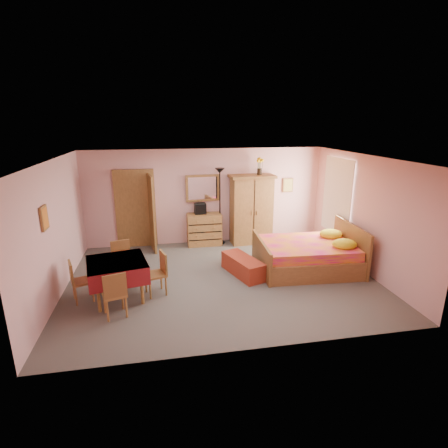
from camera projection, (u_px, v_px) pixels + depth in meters
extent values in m
plane|color=#646158|center=(222.00, 278.00, 7.62)|extent=(6.50, 6.50, 0.00)
plane|color=brown|center=(222.00, 158.00, 6.88)|extent=(6.50, 6.50, 0.00)
cube|color=#DFA2A1|center=(206.00, 197.00, 9.60)|extent=(6.50, 0.10, 2.60)
cube|color=#DFA2A1|center=(253.00, 270.00, 4.89)|extent=(6.50, 0.10, 2.60)
cube|color=#DFA2A1|center=(55.00, 230.00, 6.68)|extent=(0.10, 5.00, 2.60)
cube|color=#DFA2A1|center=(365.00, 214.00, 7.82)|extent=(0.10, 5.00, 2.60)
cube|color=#9E6B35|center=(136.00, 210.00, 9.32)|extent=(1.06, 0.12, 2.15)
cube|color=white|center=(337.00, 197.00, 8.90)|extent=(0.08, 1.40, 1.95)
cube|color=orange|center=(44.00, 218.00, 6.01)|extent=(0.04, 0.32, 0.42)
cube|color=#D8BF59|center=(288.00, 185.00, 9.92)|extent=(0.30, 0.04, 0.40)
cube|color=#AF763B|center=(204.00, 229.00, 9.60)|extent=(0.93, 0.47, 0.87)
cube|color=silver|center=(203.00, 188.00, 9.48)|extent=(0.93, 0.13, 0.73)
cube|color=black|center=(200.00, 209.00, 9.47)|extent=(0.32, 0.24, 0.29)
cube|color=black|center=(220.00, 207.00, 9.54)|extent=(0.34, 0.34, 2.10)
cube|color=#9E6A35|center=(251.00, 209.00, 9.63)|extent=(1.24, 0.68, 1.91)
cube|color=yellow|center=(260.00, 166.00, 9.36)|extent=(0.19, 0.19, 0.46)
cube|color=#D4146B|center=(307.00, 247.00, 8.01)|extent=(2.33, 1.88, 1.03)
cube|color=maroon|center=(243.00, 266.00, 7.77)|extent=(0.80, 1.27, 0.40)
cube|color=maroon|center=(118.00, 280.00, 6.67)|extent=(1.25, 1.25, 0.78)
cube|color=#AD763A|center=(114.00, 293.00, 6.07)|extent=(0.48, 0.48, 0.86)
cube|color=#9C6934|center=(123.00, 262.00, 7.36)|extent=(0.49, 0.49, 0.88)
cube|color=#AE6C3B|center=(82.00, 281.00, 6.59)|extent=(0.47, 0.47, 0.81)
cube|color=#A06F36|center=(155.00, 274.00, 6.83)|extent=(0.48, 0.48, 0.85)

